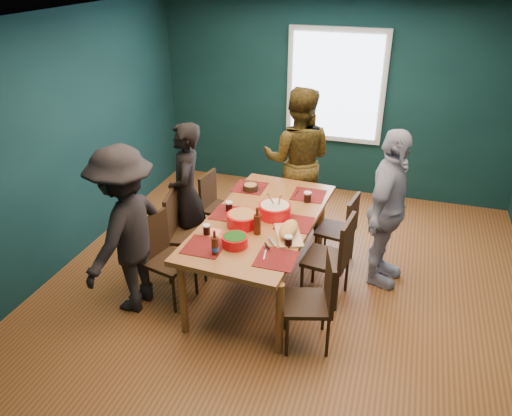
{
  "coord_description": "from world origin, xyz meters",
  "views": [
    {
      "loc": [
        1.01,
        -4.38,
        3.21
      ],
      "look_at": [
        -0.32,
        -0.16,
        0.92
      ],
      "focal_mm": 35.0,
      "sensor_mm": 36.0,
      "label": 1
    }
  ],
  "objects_px": {
    "dining_table": "(261,225)",
    "bowl_herbs": "(235,240)",
    "person_far_left": "(187,193)",
    "bowl_dumpling": "(275,210)",
    "bowl_salad": "(243,219)",
    "chair_left_mid": "(182,227)",
    "cutting_board": "(288,231)",
    "chair_right_far": "(343,226)",
    "chair_right_mid": "(335,253)",
    "person_right": "(388,210)",
    "chair_right_near": "(318,295)",
    "person_back": "(298,160)",
    "chair_left_far": "(215,201)",
    "person_near_left": "(126,231)",
    "chair_left_near": "(162,251)"
  },
  "relations": [
    {
      "from": "person_right",
      "to": "bowl_dumpling",
      "type": "height_order",
      "value": "person_right"
    },
    {
      "from": "chair_right_near",
      "to": "chair_left_far",
      "type": "bearing_deg",
      "value": 119.63
    },
    {
      "from": "person_far_left",
      "to": "bowl_dumpling",
      "type": "relative_size",
      "value": 4.93
    },
    {
      "from": "bowl_salad",
      "to": "bowl_dumpling",
      "type": "xyz_separation_m",
      "value": [
        0.25,
        0.27,
        0.0
      ]
    },
    {
      "from": "chair_left_near",
      "to": "cutting_board",
      "type": "distance_m",
      "value": 1.29
    },
    {
      "from": "chair_right_near",
      "to": "cutting_board",
      "type": "height_order",
      "value": "chair_right_near"
    },
    {
      "from": "dining_table",
      "to": "chair_right_near",
      "type": "height_order",
      "value": "chair_right_near"
    },
    {
      "from": "bowl_herbs",
      "to": "bowl_dumpling",
      "type": "bearing_deg",
      "value": 73.38
    },
    {
      "from": "chair_right_far",
      "to": "person_right",
      "type": "relative_size",
      "value": 0.5
    },
    {
      "from": "chair_left_mid",
      "to": "person_near_left",
      "type": "xyz_separation_m",
      "value": [
        -0.23,
        -0.69,
        0.29
      ]
    },
    {
      "from": "chair_right_mid",
      "to": "chair_left_far",
      "type": "bearing_deg",
      "value": 160.51
    },
    {
      "from": "dining_table",
      "to": "person_far_left",
      "type": "height_order",
      "value": "person_far_left"
    },
    {
      "from": "chair_left_mid",
      "to": "person_back",
      "type": "height_order",
      "value": "person_back"
    },
    {
      "from": "chair_right_far",
      "to": "chair_right_near",
      "type": "relative_size",
      "value": 0.93
    },
    {
      "from": "chair_left_near",
      "to": "person_near_left",
      "type": "height_order",
      "value": "person_near_left"
    },
    {
      "from": "bowl_salad",
      "to": "bowl_dumpling",
      "type": "distance_m",
      "value": 0.37
    },
    {
      "from": "person_far_left",
      "to": "cutting_board",
      "type": "height_order",
      "value": "person_far_left"
    },
    {
      "from": "chair_left_mid",
      "to": "cutting_board",
      "type": "distance_m",
      "value": 1.28
    },
    {
      "from": "chair_right_far",
      "to": "chair_right_mid",
      "type": "xyz_separation_m",
      "value": [
        0.02,
        -0.67,
        0.05
      ]
    },
    {
      "from": "dining_table",
      "to": "chair_left_mid",
      "type": "relative_size",
      "value": 2.24
    },
    {
      "from": "person_far_left",
      "to": "person_back",
      "type": "height_order",
      "value": "person_back"
    },
    {
      "from": "chair_left_mid",
      "to": "person_back",
      "type": "relative_size",
      "value": 0.53
    },
    {
      "from": "chair_right_near",
      "to": "bowl_salad",
      "type": "bearing_deg",
      "value": 131.38
    },
    {
      "from": "chair_left_mid",
      "to": "person_near_left",
      "type": "relative_size",
      "value": 0.56
    },
    {
      "from": "chair_right_near",
      "to": "person_right",
      "type": "bearing_deg",
      "value": 52.14
    },
    {
      "from": "chair_left_near",
      "to": "person_near_left",
      "type": "relative_size",
      "value": 0.54
    },
    {
      "from": "bowl_dumpling",
      "to": "person_far_left",
      "type": "bearing_deg",
      "value": 169.77
    },
    {
      "from": "chair_left_mid",
      "to": "person_right",
      "type": "relative_size",
      "value": 0.56
    },
    {
      "from": "chair_left_near",
      "to": "bowl_dumpling",
      "type": "height_order",
      "value": "bowl_dumpling"
    },
    {
      "from": "chair_left_near",
      "to": "chair_right_near",
      "type": "bearing_deg",
      "value": 5.27
    },
    {
      "from": "chair_right_far",
      "to": "cutting_board",
      "type": "distance_m",
      "value": 1.03
    },
    {
      "from": "chair_right_near",
      "to": "bowl_salad",
      "type": "xyz_separation_m",
      "value": [
        -0.87,
        0.55,
        0.32
      ]
    },
    {
      "from": "person_far_left",
      "to": "person_right",
      "type": "distance_m",
      "value": 2.17
    },
    {
      "from": "bowl_salad",
      "to": "bowl_herbs",
      "type": "xyz_separation_m",
      "value": [
        0.06,
        -0.38,
        -0.01
      ]
    },
    {
      "from": "chair_left_far",
      "to": "person_near_left",
      "type": "height_order",
      "value": "person_near_left"
    },
    {
      "from": "bowl_dumpling",
      "to": "cutting_board",
      "type": "bearing_deg",
      "value": -55.87
    },
    {
      "from": "bowl_herbs",
      "to": "cutting_board",
      "type": "relative_size",
      "value": 0.42
    },
    {
      "from": "person_near_left",
      "to": "bowl_salad",
      "type": "bearing_deg",
      "value": 124.05
    },
    {
      "from": "chair_left_mid",
      "to": "chair_right_mid",
      "type": "xyz_separation_m",
      "value": [
        1.66,
        -0.01,
        -0.01
      ]
    },
    {
      "from": "chair_left_far",
      "to": "person_near_left",
      "type": "relative_size",
      "value": 0.5
    },
    {
      "from": "person_back",
      "to": "person_right",
      "type": "distance_m",
      "value": 1.47
    },
    {
      "from": "bowl_salad",
      "to": "bowl_dumpling",
      "type": "bearing_deg",
      "value": 47.2
    },
    {
      "from": "person_right",
      "to": "chair_right_far",
      "type": "bearing_deg",
      "value": 79.85
    },
    {
      "from": "bowl_dumpling",
      "to": "chair_right_far",
      "type": "bearing_deg",
      "value": 40.35
    },
    {
      "from": "dining_table",
      "to": "chair_left_mid",
      "type": "height_order",
      "value": "chair_left_mid"
    },
    {
      "from": "bowl_salad",
      "to": "chair_left_mid",
      "type": "bearing_deg",
      "value": 168.16
    },
    {
      "from": "chair_left_far",
      "to": "person_back",
      "type": "distance_m",
      "value": 1.14
    },
    {
      "from": "chair_right_far",
      "to": "chair_right_mid",
      "type": "relative_size",
      "value": 0.91
    },
    {
      "from": "dining_table",
      "to": "bowl_herbs",
      "type": "relative_size",
      "value": 8.88
    },
    {
      "from": "chair_right_near",
      "to": "chair_right_mid",
      "type": "bearing_deg",
      "value": 70.53
    }
  ]
}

